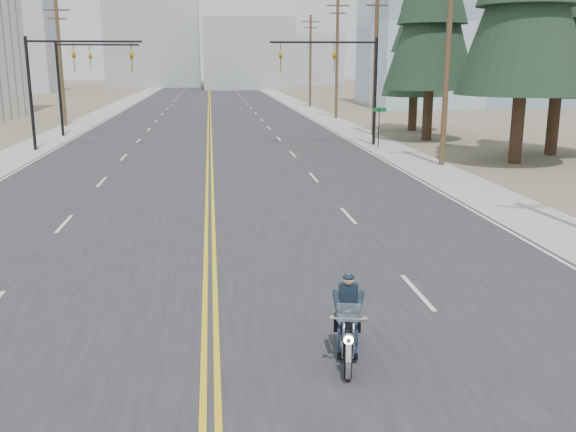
{
  "coord_description": "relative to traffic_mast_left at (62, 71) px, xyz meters",
  "views": [
    {
      "loc": [
        0.14,
        -10.21,
        5.47
      ],
      "look_at": [
        2.04,
        5.73,
        1.6
      ],
      "focal_mm": 40.0,
      "sensor_mm": 36.0,
      "label": 1
    }
  ],
  "objects": [
    {
      "name": "ground_plane",
      "position": [
        8.98,
        -32.0,
        -4.94
      ],
      "size": [
        400.0,
        400.0,
        0.0
      ],
      "primitive_type": "plane",
      "color": "#776D56",
      "rests_on": "ground"
    },
    {
      "name": "road",
      "position": [
        8.98,
        38.0,
        -4.93
      ],
      "size": [
        20.0,
        200.0,
        0.01
      ],
      "primitive_type": "cube",
      "color": "#303033",
      "rests_on": "ground"
    },
    {
      "name": "sidewalk_left",
      "position": [
        -2.52,
        38.0,
        -4.93
      ],
      "size": [
        3.0,
        200.0,
        0.01
      ],
      "primitive_type": "cube",
      "color": "#A5A5A0",
      "rests_on": "ground"
    },
    {
      "name": "sidewalk_right",
      "position": [
        20.48,
        38.0,
        -4.93
      ],
      "size": [
        3.0,
        200.0,
        0.01
      ],
      "primitive_type": "cube",
      "color": "#A5A5A0",
      "rests_on": "ground"
    },
    {
      "name": "traffic_mast_left",
      "position": [
        0.0,
        0.0,
        0.0
      ],
      "size": [
        7.1,
        0.26,
        7.0
      ],
      "color": "black",
      "rests_on": "ground"
    },
    {
      "name": "traffic_mast_right",
      "position": [
        17.95,
        0.0,
        0.0
      ],
      "size": [
        7.1,
        0.26,
        7.0
      ],
      "color": "black",
      "rests_on": "ground"
    },
    {
      "name": "traffic_mast_far",
      "position": [
        -0.33,
        8.0,
        -0.06
      ],
      "size": [
        6.1,
        0.26,
        7.0
      ],
      "color": "black",
      "rests_on": "ground"
    },
    {
      "name": "street_sign",
      "position": [
        19.78,
        -2.0,
        -3.13
      ],
      "size": [
        0.9,
        0.06,
        2.62
      ],
      "color": "black",
      "rests_on": "ground"
    },
    {
      "name": "utility_pole_b",
      "position": [
        21.48,
        -9.0,
        1.05
      ],
      "size": [
        2.2,
        0.3,
        11.5
      ],
      "color": "brown",
      "rests_on": "ground"
    },
    {
      "name": "utility_pole_c",
      "position": [
        21.48,
        6.0,
        0.79
      ],
      "size": [
        2.2,
        0.3,
        11.0
      ],
      "color": "brown",
      "rests_on": "ground"
    },
    {
      "name": "utility_pole_d",
      "position": [
        21.48,
        21.0,
        1.05
      ],
      "size": [
        2.2,
        0.3,
        11.5
      ],
      "color": "brown",
      "rests_on": "ground"
    },
    {
      "name": "utility_pole_e",
      "position": [
        21.48,
        38.0,
        0.79
      ],
      "size": [
        2.2,
        0.3,
        11.0
      ],
      "color": "brown",
      "rests_on": "ground"
    },
    {
      "name": "utility_pole_left",
      "position": [
        -3.52,
        16.0,
        0.54
      ],
      "size": [
        2.2,
        0.3,
        10.5
      ],
      "color": "brown",
      "rests_on": "ground"
    },
    {
      "name": "glass_building",
      "position": [
        40.98,
        38.0,
        5.06
      ],
      "size": [
        24.0,
        16.0,
        20.0
      ],
      "primitive_type": "cube",
      "color": "#9EB5CC",
      "rests_on": "ground"
    },
    {
      "name": "haze_bldg_a",
      "position": [
        -26.02,
        83.0,
        6.06
      ],
      "size": [
        14.0,
        12.0,
        22.0
      ],
      "primitive_type": "cube",
      "color": "#B7BCC6",
      "rests_on": "ground"
    },
    {
      "name": "haze_bldg_b",
      "position": [
        16.98,
        93.0,
        2.06
      ],
      "size": [
        18.0,
        14.0,
        14.0
      ],
      "primitive_type": "cube",
      "color": "#ADB2B7",
      "rests_on": "ground"
    },
    {
      "name": "haze_bldg_c",
      "position": [
        48.98,
        78.0,
        4.06
      ],
      "size": [
        16.0,
        12.0,
        18.0
      ],
      "primitive_type": "cube",
      "color": "#B7BCC6",
      "rests_on": "ground"
    },
    {
      "name": "haze_bldg_d",
      "position": [
        -3.02,
        108.0,
        8.06
      ],
      "size": [
        20.0,
        15.0,
        26.0
      ],
      "primitive_type": "cube",
      "color": "#ADB2B7",
      "rests_on": "ground"
    },
    {
      "name": "haze_bldg_e",
      "position": [
        33.98,
        118.0,
        1.06
      ],
      "size": [
        14.0,
        14.0,
        12.0
      ],
      "primitive_type": "cube",
      "color": "#B7BCC6",
      "rests_on": "ground"
    },
    {
      "name": "motorcyclist",
      "position": [
        11.54,
        -31.27,
        -4.14
      ],
      "size": [
        1.26,
        2.18,
        1.6
      ],
      "primitive_type": null,
      "rotation": [
        0.0,
        0.0,
        2.95
      ],
      "color": "black",
      "rests_on": "ground"
    },
    {
      "name": "conifer_far",
      "position": [
        25.45,
        8.87,
        3.06
      ],
      "size": [
        5.21,
        5.21,
        13.95
      ],
      "rotation": [
        0.0,
        0.0,
        0.13
      ],
      "color": "#382619",
      "rests_on": "ground"
    }
  ]
}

